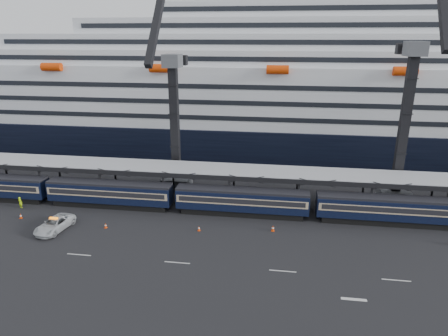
{
  "coord_description": "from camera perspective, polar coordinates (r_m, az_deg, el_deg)",
  "views": [
    {
      "loc": [
        -2.91,
        -42.73,
        24.86
      ],
      "look_at": [
        -10.61,
        10.0,
        6.98
      ],
      "focal_mm": 32.0,
      "sensor_mm": 36.0,
      "label": 1
    }
  ],
  "objects": [
    {
      "name": "traffic_cone_d",
      "position": [
        53.98,
        7.0,
        -8.53
      ],
      "size": [
        0.43,
        0.43,
        0.85
      ],
      "color": "#D93906",
      "rests_on": "ground"
    },
    {
      "name": "ground",
      "position": [
        49.52,
        10.77,
        -11.95
      ],
      "size": [
        260.0,
        260.0,
        0.0
      ],
      "primitive_type": "plane",
      "color": "black",
      "rests_on": "ground"
    },
    {
      "name": "crane_dark_mid",
      "position": [
        63.96,
        24.58,
        6.51
      ],
      "size": [
        4.5,
        18.24,
        39.64
      ],
      "color": "#4A4D52",
      "rests_on": "ground"
    },
    {
      "name": "worker",
      "position": [
        67.6,
        -27.09,
        -4.39
      ],
      "size": [
        0.69,
        0.52,
        1.73
      ],
      "primitive_type": "imported",
      "rotation": [
        0.0,
        0.0,
        2.97
      ],
      "color": "#B6EC0C",
      "rests_on": "ground"
    },
    {
      "name": "traffic_cone_b",
      "position": [
        56.72,
        -16.57,
        -7.88
      ],
      "size": [
        0.37,
        0.37,
        0.74
      ],
      "color": "#D93906",
      "rests_on": "ground"
    },
    {
      "name": "canopy",
      "position": [
        60.1,
        10.62,
        -0.83
      ],
      "size": [
        130.0,
        6.25,
        5.53
      ],
      "color": "#A1A3AA",
      "rests_on": "ground"
    },
    {
      "name": "traffic_cone_c",
      "position": [
        53.8,
        -3.6,
        -8.59
      ],
      "size": [
        0.36,
        0.36,
        0.73
      ],
      "color": "#D93906",
      "rests_on": "ground"
    },
    {
      "name": "train",
      "position": [
        57.42,
        5.92,
        -4.8
      ],
      "size": [
        133.05,
        3.0,
        4.05
      ],
      "color": "black",
      "rests_on": "ground"
    },
    {
      "name": "traffic_cone_a",
      "position": [
        64.0,
        -27.05,
        -6.12
      ],
      "size": [
        0.38,
        0.38,
        0.75
      ],
      "color": "#D93906",
      "rests_on": "ground"
    },
    {
      "name": "cruise_ship",
      "position": [
        89.62,
        9.55,
        10.26
      ],
      "size": [
        214.09,
        28.84,
        34.0
      ],
      "color": "black",
      "rests_on": "ground"
    },
    {
      "name": "crane_dark_near",
      "position": [
        64.96,
        -7.17,
        6.92
      ],
      "size": [
        4.5,
        17.75,
        35.08
      ],
      "color": "#4A4D52",
      "rests_on": "ground"
    },
    {
      "name": "pickup_truck",
      "position": [
        58.18,
        -23.06,
        -7.43
      ],
      "size": [
        3.62,
        6.41,
        1.69
      ],
      "primitive_type": "imported",
      "rotation": [
        0.0,
        0.0,
        -0.14
      ],
      "color": "#B8BCC0",
      "rests_on": "ground"
    },
    {
      "name": "lane_markings",
      "position": [
        46.33,
        21.49,
        -15.35
      ],
      "size": [
        111.0,
        4.27,
        0.02
      ],
      "color": "beige",
      "rests_on": "ground"
    }
  ]
}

